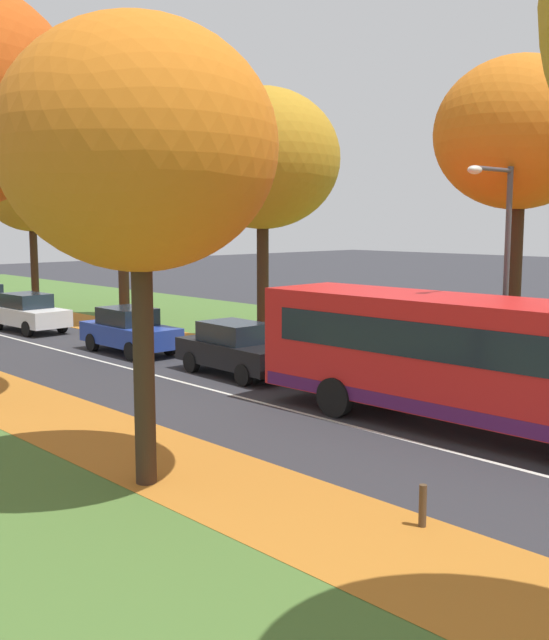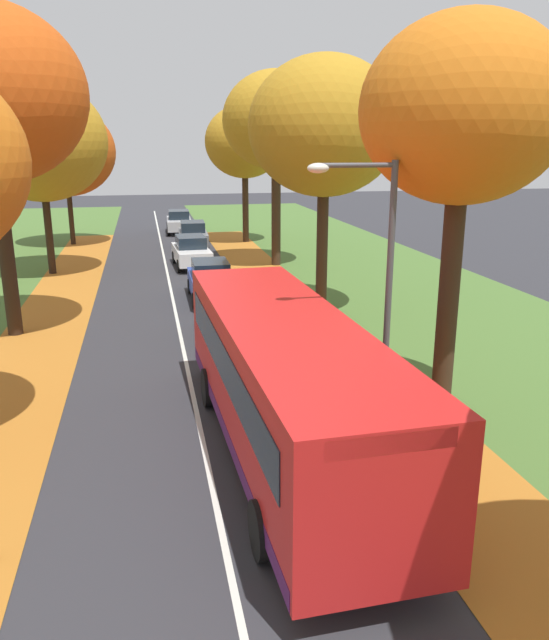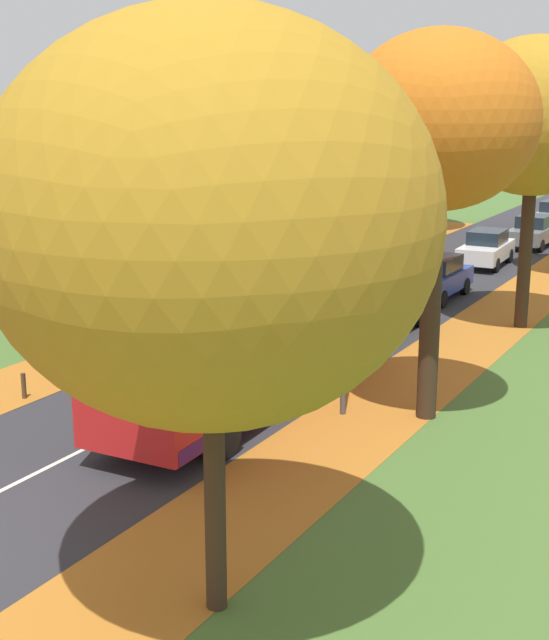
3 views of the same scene
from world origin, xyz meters
TOP-DOWN VIEW (x-y plane):
  - leaf_litter_left at (-4.60, 14.00)m, footprint 2.80×60.00m
  - grass_verge_right at (9.20, 20.00)m, footprint 12.00×90.00m
  - leaf_litter_right at (4.60, 14.00)m, footprint 2.80×60.00m
  - road_centre_line at (0.00, 20.00)m, footprint 0.12×80.00m
  - tree_left_far at (-5.65, 30.66)m, footprint 6.32×6.32m
  - tree_left_distant at (-5.57, 40.19)m, footprint 6.14×6.14m
  - tree_right_near at (5.83, 11.15)m, footprint 4.47×4.47m
  - tree_right_mid at (5.57, 20.89)m, footprint 5.55×5.55m
  - tree_right_far at (5.84, 30.63)m, footprint 5.46×5.46m
  - tree_right_distant at (5.55, 39.00)m, footprint 5.07×5.07m
  - streetlamp_right at (3.67, 10.32)m, footprint 1.89×0.28m
  - bus at (1.64, 9.83)m, footprint 2.91×10.48m
  - car_black_lead at (1.83, 18.04)m, footprint 1.92×4.27m
  - car_blue_following at (1.59, 23.59)m, footprint 1.81×4.21m
  - car_white_third_in_line at (1.35, 31.05)m, footprint 1.93×4.27m
  - car_grey_fourth_in_line at (1.93, 37.25)m, footprint 1.90×4.26m
  - car_silver_trailing at (1.48, 44.21)m, footprint 1.88×4.25m

SIDE VIEW (x-z plane):
  - road_centre_line at x=0.00m, z-range 0.00..0.01m
  - grass_verge_right at x=9.20m, z-range 0.00..0.01m
  - leaf_litter_left at x=-4.60m, z-range 0.01..0.01m
  - leaf_litter_right at x=4.60m, z-range 0.01..0.01m
  - car_black_lead at x=1.83m, z-range 0.00..1.62m
  - car_blue_following at x=1.59m, z-range 0.00..1.62m
  - car_white_third_in_line at x=1.35m, z-range 0.00..1.62m
  - car_grey_fourth_in_line at x=1.93m, z-range 0.00..1.62m
  - car_silver_trailing at x=1.48m, z-range 0.00..1.62m
  - bus at x=1.64m, z-range 0.21..3.19m
  - streetlamp_right at x=3.67m, z-range 0.74..6.74m
  - tree_left_distant at x=-5.57m, z-range 1.53..10.12m
  - tree_right_distant at x=5.55m, z-range 2.03..10.72m
  - tree_left_far at x=-5.65m, z-range 1.77..11.02m
  - tree_right_mid at x=5.57m, z-range 2.17..11.56m
  - tree_right_near at x=5.83m, z-range 2.43..11.44m
  - tree_right_far at x=5.84m, z-range 2.45..12.35m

